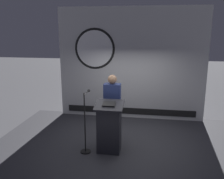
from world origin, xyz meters
TOP-DOWN VIEW (x-y plane):
  - ground_plane at (0.00, 0.00)m, footprint 40.00×40.00m
  - stage_platform at (0.00, 0.00)m, footprint 6.40×4.00m
  - banner_display at (-0.03, 1.85)m, footprint 4.55×0.12m
  - podium at (-0.27, -0.53)m, footprint 0.64×0.50m
  - speaker_person at (-0.27, -0.05)m, footprint 0.40×0.26m
  - microphone_stand at (-0.80, -0.63)m, footprint 0.24×0.56m

SIDE VIEW (x-z plane):
  - ground_plane at x=0.00m, z-range 0.00..0.00m
  - stage_platform at x=0.00m, z-range 0.00..0.30m
  - microphone_stand at x=-0.80m, z-range 0.09..1.51m
  - podium at x=-0.27m, z-range 0.28..1.48m
  - speaker_person at x=-0.27m, z-range 0.32..2.04m
  - banner_display at x=-0.03m, z-range 0.30..3.74m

